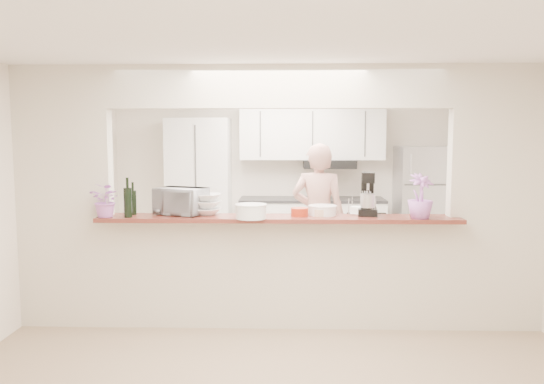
{
  "coord_description": "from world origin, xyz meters",
  "views": [
    {
      "loc": [
        0.07,
        -5.0,
        1.84
      ],
      "look_at": [
        -0.07,
        0.3,
        1.28
      ],
      "focal_mm": 35.0,
      "sensor_mm": 36.0,
      "label": 1
    }
  ],
  "objects_px": {
    "refrigerator": "(423,205)",
    "stand_mixer": "(368,196)",
    "toaster_oven": "(181,201)",
    "person": "(318,218)"
  },
  "relations": [
    {
      "from": "refrigerator",
      "to": "stand_mixer",
      "type": "bearing_deg",
      "value": -114.86
    },
    {
      "from": "toaster_oven",
      "to": "person",
      "type": "relative_size",
      "value": 0.27
    },
    {
      "from": "refrigerator",
      "to": "toaster_oven",
      "type": "xyz_separation_m",
      "value": [
        -2.99,
        -2.6,
        0.37
      ]
    },
    {
      "from": "person",
      "to": "refrigerator",
      "type": "bearing_deg",
      "value": -126.97
    },
    {
      "from": "refrigerator",
      "to": "toaster_oven",
      "type": "height_order",
      "value": "refrigerator"
    },
    {
      "from": "refrigerator",
      "to": "stand_mixer",
      "type": "height_order",
      "value": "refrigerator"
    },
    {
      "from": "stand_mixer",
      "to": "person",
      "type": "bearing_deg",
      "value": 108.41
    },
    {
      "from": "refrigerator",
      "to": "person",
      "type": "height_order",
      "value": "person"
    },
    {
      "from": "refrigerator",
      "to": "person",
      "type": "relative_size",
      "value": 0.97
    },
    {
      "from": "toaster_oven",
      "to": "person",
      "type": "height_order",
      "value": "person"
    }
  ]
}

